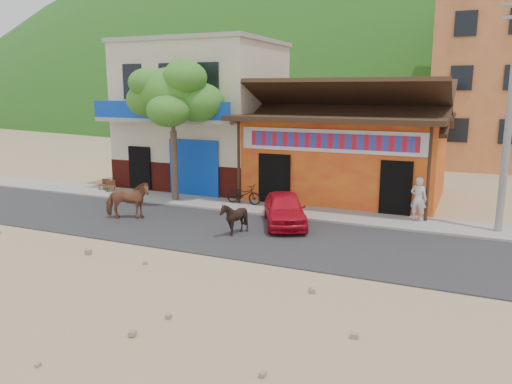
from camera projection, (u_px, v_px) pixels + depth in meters
ground at (200, 255)px, 14.89m from camera, size 120.00×120.00×0.00m
road at (237, 233)px, 17.12m from camera, size 60.00×5.00×0.04m
sidewalk at (275, 210)px, 20.25m from camera, size 60.00×2.00×0.12m
dance_club at (348, 158)px, 22.69m from camera, size 8.00×6.00×3.60m
cafe_building at (204, 117)px, 25.32m from camera, size 7.00×6.00×7.00m
apartment_front at (512, 71)px, 31.61m from camera, size 9.00×9.00×12.00m
hillside at (432, 41)px, 75.17m from camera, size 100.00×40.00×24.00m
tree at (173, 131)px, 21.27m from camera, size 3.00×3.00×6.00m
utility_pole at (510, 112)px, 16.18m from camera, size 0.24×0.24×8.00m
cow_tan at (128, 200)px, 18.77m from camera, size 1.84×1.50×1.42m
cow_dark at (234, 218)px, 16.72m from camera, size 1.38×1.34×1.15m
red_car at (285, 209)px, 17.99m from camera, size 2.77×3.73×1.18m
scooter at (243, 194)px, 20.95m from camera, size 1.61×0.62×0.83m
pedestrian at (418, 199)px, 18.19m from camera, size 0.65×0.48×1.63m
cafe_chair_left at (104, 180)px, 24.00m from camera, size 0.46×0.46×0.90m
cafe_chair_right at (110, 182)px, 23.54m from camera, size 0.60×0.60×0.92m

